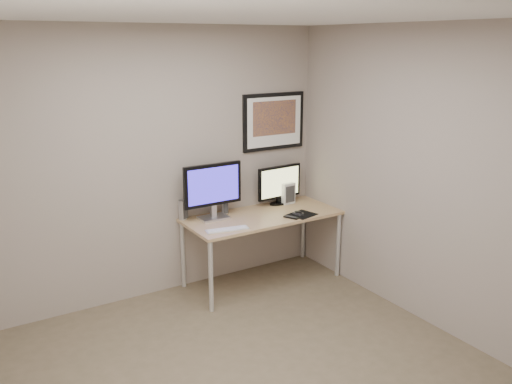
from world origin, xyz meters
The scene contains 13 objects.
floor centered at (0.00, 0.00, 0.00)m, with size 3.60×3.60×0.00m, color brown.
room centered at (0.00, 0.45, 1.64)m, with size 3.60×3.60×3.60m.
desk centered at (1.00, 1.35, 0.66)m, with size 1.60×0.70×0.73m.
framed_art centered at (1.35, 1.68, 1.62)m, with size 0.75×0.04×0.60m.
monitor_large centered at (0.52, 1.50, 1.04)m, with size 0.62×0.20×0.56m.
monitor_tv centered at (1.36, 1.58, 0.96)m, with size 0.54×0.14×0.43m.
speaker_left centered at (0.25, 1.65, 0.83)m, with size 0.08×0.08×0.20m, color #BBBBC1.
speaker_right centered at (0.69, 1.59, 0.81)m, with size 0.07×0.07×0.17m, color #BBBBC1.
keyboard centered at (0.47, 1.14, 0.74)m, with size 0.41×0.11×0.01m, color silver.
mousepad centered at (1.35, 1.14, 0.73)m, with size 0.26×0.23×0.00m, color black.
mouse centered at (1.32, 1.17, 0.75)m, with size 0.06×0.10×0.03m, color black.
remote centered at (1.19, 1.11, 0.74)m, with size 0.04×0.15×0.02m, color black.
fan_unit centered at (1.45, 1.56, 0.84)m, with size 0.15×0.11×0.23m, color silver.
Camera 1 is at (-1.83, -3.08, 2.44)m, focal length 38.00 mm.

